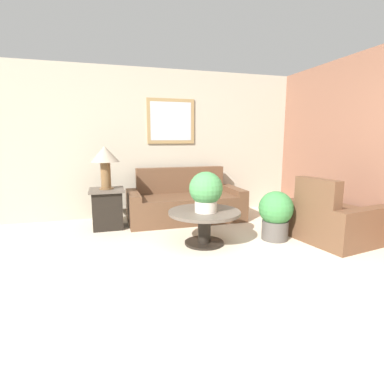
# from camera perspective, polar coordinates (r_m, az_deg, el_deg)

# --- Properties ---
(ground_plane) EXTENTS (20.00, 20.00, 0.00)m
(ground_plane) POSITION_cam_1_polar(r_m,az_deg,el_deg) (2.93, 13.61, -18.51)
(ground_plane) COLOR beige
(wall_back) EXTENTS (6.42, 0.09, 2.60)m
(wall_back) POSITION_cam_1_polar(r_m,az_deg,el_deg) (5.60, -2.70, 9.28)
(wall_back) COLOR #B2A893
(wall_back) RESTS_ON ground_plane
(wall_right) EXTENTS (0.06, 5.20, 2.60)m
(wall_right) POSITION_cam_1_polar(r_m,az_deg,el_deg) (5.22, 27.04, 8.04)
(wall_right) COLOR brown
(wall_right) RESTS_ON ground_plane
(couch_main) EXTENTS (1.95, 0.87, 0.88)m
(couch_main) POSITION_cam_1_polar(r_m,az_deg,el_deg) (5.18, -1.33, -2.22)
(couch_main) COLOR brown
(couch_main) RESTS_ON ground_plane
(armchair) EXTENTS (1.07, 1.14, 0.88)m
(armchair) POSITION_cam_1_polar(r_m,az_deg,el_deg) (4.56, 25.28, -5.00)
(armchair) COLOR brown
(armchair) RESTS_ON ground_plane
(coffee_table) EXTENTS (0.95, 0.95, 0.45)m
(coffee_table) POSITION_cam_1_polar(r_m,az_deg,el_deg) (3.98, 2.37, -5.36)
(coffee_table) COLOR black
(coffee_table) RESTS_ON ground_plane
(side_table) EXTENTS (0.53, 0.53, 0.62)m
(side_table) POSITION_cam_1_polar(r_m,az_deg,el_deg) (4.88, -15.81, -2.97)
(side_table) COLOR black
(side_table) RESTS_ON ground_plane
(table_lamp) EXTENTS (0.43, 0.43, 0.66)m
(table_lamp) POSITION_cam_1_polar(r_m,az_deg,el_deg) (4.77, -16.26, 6.25)
(table_lamp) COLOR brown
(table_lamp) RESTS_ON side_table
(potted_plant_on_table) EXTENTS (0.43, 0.43, 0.52)m
(potted_plant_on_table) POSITION_cam_1_polar(r_m,az_deg,el_deg) (3.84, 2.66, 0.24)
(potted_plant_on_table) COLOR beige
(potted_plant_on_table) RESTS_ON coffee_table
(potted_plant_floor) EXTENTS (0.47, 0.47, 0.68)m
(potted_plant_floor) POSITION_cam_1_polar(r_m,az_deg,el_deg) (4.30, 15.64, -3.99)
(potted_plant_floor) COLOR #4C4742
(potted_plant_floor) RESTS_ON ground_plane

